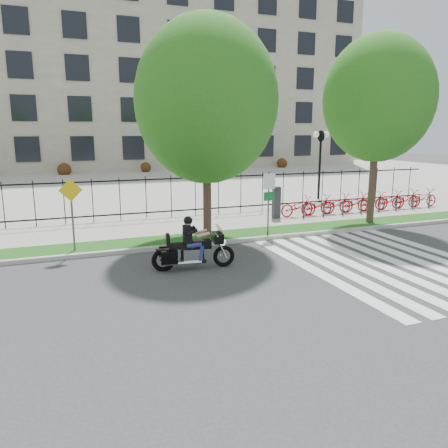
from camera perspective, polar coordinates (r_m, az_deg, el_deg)
name	(u,v)px	position (r m, az deg, el deg)	size (l,w,h in m)	color
ground	(250,280)	(12.70, 3.42, -7.29)	(120.00, 120.00, 0.00)	#323234
curb	(205,244)	(16.34, -2.47, -2.59)	(60.00, 0.20, 0.15)	#A4A39B
grass_verge	(198,239)	(17.13, -3.37, -1.91)	(60.00, 1.50, 0.15)	#164912
sidewalk	(181,226)	(19.47, -5.58, -0.24)	(60.00, 3.50, 0.15)	#A09E95
plaza	(124,183)	(36.49, -12.92, 5.22)	(80.00, 34.00, 0.10)	#A09E95
crosswalk_stripes	(385,262)	(15.24, 20.27, -4.70)	(5.70, 8.00, 0.01)	silver
iron_fence	(171,196)	(20.94, -6.91, 3.59)	(30.00, 0.06, 2.00)	black
office_building	(96,81)	(56.35, -16.42, 17.47)	(60.00, 21.90, 20.15)	gray
lamp_post_right	(321,148)	(27.38, 12.50, 9.69)	(1.06, 0.70, 4.25)	black
street_tree_1	(206,101)	(16.77, -2.32, 15.78)	(5.33, 5.33, 8.21)	#39271F
street_tree_2	(378,99)	(20.65, 19.51, 15.17)	(4.73, 4.73, 8.15)	#39271F
bike_share_station	(363,202)	(23.48, 17.70, 2.78)	(10.02, 0.87, 1.50)	#2D2D33
sign_pole_regulatory	(269,194)	(17.52, 5.88, 3.91)	(0.50, 0.09, 2.50)	#59595B
sign_pole_warning	(72,205)	(15.70, -19.29, 2.36)	(0.78, 0.09, 2.49)	#59595B
motorcycle_rider	(193,248)	(13.51, -4.05, -3.13)	(2.60, 0.89, 2.01)	black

